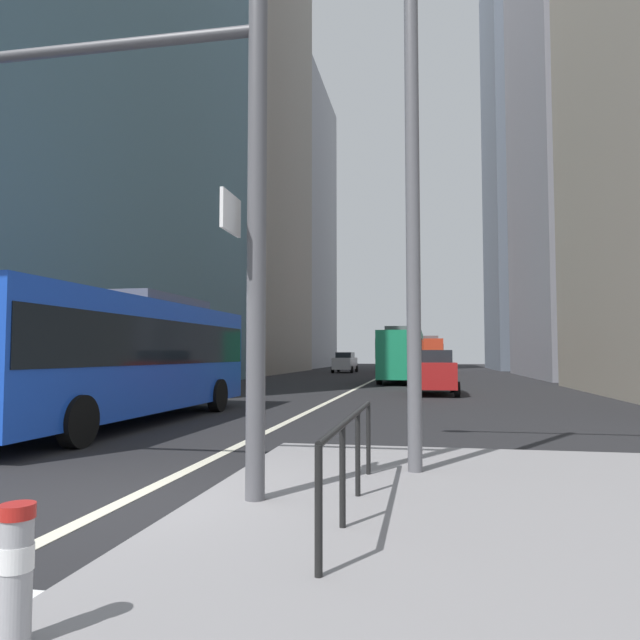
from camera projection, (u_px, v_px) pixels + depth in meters
name	position (u px, v px, depth m)	size (l,w,h in m)	color
ground_plane	(348.00, 393.00, 26.44)	(160.00, 160.00, 0.00)	black
lane_centre_line	(369.00, 382.00, 36.26)	(0.20, 80.00, 0.01)	beige
office_tower_left_near	(47.00, 102.00, 30.51)	(13.97, 25.47, 30.11)	slate
office_tower_left_mid	(226.00, 125.00, 57.92)	(13.79, 19.21, 49.44)	gray
office_tower_left_far	(281.00, 228.00, 79.63)	(12.51, 19.38, 38.20)	#9E9EA3
office_tower_right_mid	(598.00, 75.00, 45.20)	(11.55, 18.49, 47.04)	gray
office_tower_right_far	(541.00, 159.00, 67.92)	(11.95, 16.37, 49.24)	slate
city_bus_blue_oncoming	(122.00, 351.00, 14.72)	(2.86, 11.07, 3.40)	blue
city_bus_red_receding	(403.00, 353.00, 36.90)	(2.73, 11.00, 3.40)	#198456
city_bus_red_distant	(428.00, 353.00, 55.05)	(2.72, 11.78, 3.40)	red
car_oncoming_mid	(345.00, 362.00, 55.76)	(2.13, 4.56, 1.94)	silver
car_receding_near	(433.00, 372.00, 25.42)	(2.10, 4.53, 1.94)	maroon
traffic_signal_gantry	(91.00, 161.00, 7.04)	(6.30, 0.65, 6.00)	#515156
street_lamp_post	(412.00, 109.00, 8.29)	(5.50, 0.32, 8.00)	#56565B
bollard_left	(16.00, 566.00, 3.24)	(0.20, 0.20, 0.78)	#99999E
pedestrian_railing	(351.00, 441.00, 6.05)	(0.06, 3.73, 0.98)	black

